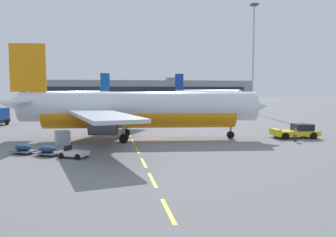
# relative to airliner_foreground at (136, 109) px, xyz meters

# --- Properties ---
(ground) EXTENTS (400.00, 400.00, 0.00)m
(ground) POSITION_rel_airliner_foreground_xyz_m (21.47, 18.32, -3.95)
(ground) COLOR slate
(apron_paint_markings) EXTENTS (8.00, 93.54, 0.01)m
(apron_paint_markings) POSITION_rel_airliner_foreground_xyz_m (-0.53, 14.86, -3.95)
(apron_paint_markings) COLOR yellow
(apron_paint_markings) RESTS_ON ground
(airliner_foreground) EXTENTS (34.82, 34.43, 12.20)m
(airliner_foreground) POSITION_rel_airliner_foreground_xyz_m (0.00, 0.00, 0.00)
(airliner_foreground) COLOR silver
(airliner_foreground) RESTS_ON ground
(pushback_tug) EXTENTS (6.19, 3.55, 2.08)m
(pushback_tug) POSITION_rel_airliner_foreground_xyz_m (21.29, -2.33, -3.05)
(pushback_tug) COLOR yellow
(pushback_tug) RESTS_ON ground
(airliner_mid_left) EXTENTS (27.38, 29.71, 11.88)m
(airliner_mid_left) POSITION_rel_airliner_foreground_xyz_m (-12.55, 63.46, -0.10)
(airliner_mid_left) COLOR silver
(airliner_mid_left) RESTS_ON ground
(airliner_far_center) EXTENTS (31.66, 33.61, 12.49)m
(airliner_far_center) POSITION_rel_airliner_foreground_xyz_m (31.06, 75.24, 0.09)
(airliner_far_center) COLOR silver
(airliner_far_center) RESTS_ON ground
(baggage_train) EXTENTS (8.15, 5.63, 1.14)m
(baggage_train) POSITION_rel_airliner_foreground_xyz_m (-9.47, -9.46, -3.42)
(baggage_train) COLOR silver
(baggage_train) RESTS_ON ground
(ground_crew_worker) EXTENTS (0.61, 0.47, 1.68)m
(ground_crew_worker) POSITION_rel_airliner_foreground_xyz_m (19.44, -5.23, -3.00)
(ground_crew_worker) COLOR #232328
(ground_crew_worker) RESTS_ON ground
(uld_cargo_container) EXTENTS (1.97, 1.94, 1.60)m
(uld_cargo_container) POSITION_rel_airliner_foreground_xyz_m (-8.90, -2.36, -3.15)
(uld_cargo_container) COLOR #B7BCC6
(uld_cargo_container) RESTS_ON ground
(apron_light_mast_far) EXTENTS (1.80, 1.80, 29.34)m
(apron_light_mast_far) POSITION_rel_airliner_foreground_xyz_m (35.66, 44.40, 13.94)
(apron_light_mast_far) COLOR slate
(apron_light_mast_far) RESTS_ON ground
(terminal_satellite) EXTENTS (99.91, 25.05, 12.08)m
(terminal_satellite) POSITION_rel_airliner_foreground_xyz_m (12.73, 118.56, 1.30)
(terminal_satellite) COLOR gray
(terminal_satellite) RESTS_ON ground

